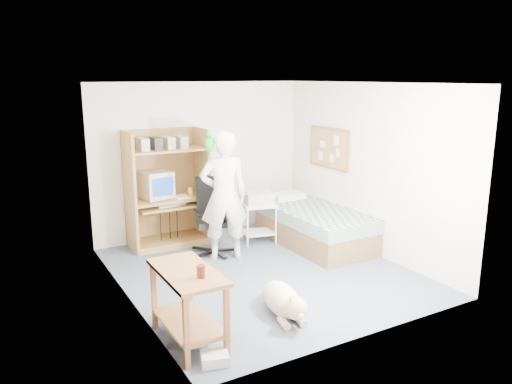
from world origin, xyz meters
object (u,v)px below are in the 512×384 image
(bed, at_px, (314,226))
(computer_hutch, at_px, (167,193))
(side_desk, at_px, (188,295))
(person, at_px, (224,196))
(dog, at_px, (284,300))
(office_chair, at_px, (213,227))
(printer_cart, at_px, (259,216))

(bed, bearing_deg, computer_hutch, 150.71)
(side_desk, relative_size, person, 0.54)
(side_desk, bearing_deg, computer_hutch, 73.86)
(side_desk, bearing_deg, dog, -0.22)
(office_chair, relative_size, person, 0.60)
(computer_hutch, distance_m, side_desk, 3.08)
(side_desk, xyz_separation_m, person, (1.34, 1.92, 0.44))
(bed, bearing_deg, side_desk, -147.50)
(side_desk, xyz_separation_m, dog, (1.12, -0.00, -0.32))
(computer_hutch, height_order, person, person)
(bed, distance_m, person, 1.64)
(computer_hutch, bearing_deg, office_chair, -57.13)
(computer_hutch, bearing_deg, person, -64.29)
(dog, xyz_separation_m, printer_cart, (1.02, 2.32, 0.24))
(computer_hutch, xyz_separation_m, side_desk, (-0.85, -2.94, -0.33))
(dog, bearing_deg, office_chair, 96.27)
(side_desk, bearing_deg, bed, 32.50)
(computer_hutch, relative_size, side_desk, 1.80)
(office_chair, xyz_separation_m, printer_cart, (0.83, 0.08, 0.02))
(printer_cart, bearing_deg, office_chair, -161.05)
(bed, relative_size, dog, 1.87)
(side_desk, distance_m, dog, 1.16)
(side_desk, bearing_deg, person, 55.16)
(computer_hutch, height_order, side_desk, computer_hutch)
(computer_hutch, relative_size, person, 0.97)
(bed, relative_size, person, 1.09)
(bed, distance_m, office_chair, 1.60)
(dog, distance_m, printer_cart, 2.54)
(side_desk, bearing_deg, office_chair, 59.65)
(person, distance_m, printer_cart, 1.02)
(bed, height_order, side_desk, side_desk)
(person, relative_size, dog, 1.72)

